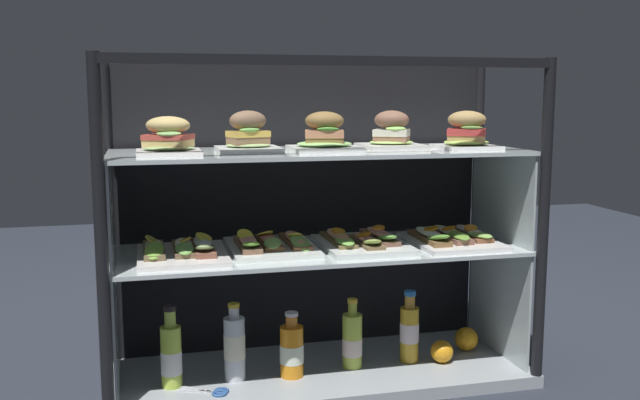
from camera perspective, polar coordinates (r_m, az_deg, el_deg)
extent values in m
cube|color=#272C36|center=(2.31, 0.00, -14.33)|extent=(6.00, 6.00, 0.02)
cube|color=#9EA6AA|center=(2.30, 0.00, -13.66)|extent=(1.28, 0.47, 0.04)
cylinder|color=black|center=(1.89, -17.05, -3.82)|extent=(0.03, 0.03, 0.99)
cylinder|color=black|center=(2.21, 17.38, -2.12)|extent=(0.03, 0.03, 0.99)
cylinder|color=black|center=(2.32, -16.52, -1.59)|extent=(0.03, 0.03, 0.99)
cylinder|color=black|center=(2.58, 12.37, -0.44)|extent=(0.03, 0.03, 0.99)
cube|color=black|center=(1.92, 1.61, 11.05)|extent=(1.25, 0.03, 0.03)
cube|color=black|center=(2.38, -1.35, -0.51)|extent=(1.22, 0.01, 0.95)
cube|color=silver|center=(2.17, -15.92, -9.64)|extent=(0.01, 0.40, 0.37)
cube|color=silver|center=(2.44, 14.03, -7.54)|extent=(0.01, 0.40, 0.37)
cube|color=silver|center=(2.18, 0.00, -4.06)|extent=(1.23, 0.42, 0.01)
cube|color=silver|center=(2.09, -16.29, -0.75)|extent=(0.01, 0.40, 0.29)
cube|color=silver|center=(2.37, 14.32, 0.38)|extent=(0.01, 0.40, 0.29)
cube|color=silver|center=(2.14, 0.00, 3.83)|extent=(1.23, 0.42, 0.01)
cube|color=white|center=(2.03, -11.99, 3.74)|extent=(0.18, 0.18, 0.01)
ellipsoid|color=#94BB72|center=(2.03, -12.00, 4.12)|extent=(0.14, 0.12, 0.01)
cube|color=#E9C777|center=(2.03, -12.01, 4.45)|extent=(0.15, 0.13, 0.02)
cube|color=#C44A3D|center=(2.02, -12.02, 4.95)|extent=(0.15, 0.13, 0.01)
ellipsoid|color=#83B25F|center=(1.99, -11.99, 5.21)|extent=(0.08, 0.06, 0.02)
ellipsoid|color=tan|center=(2.02, -12.05, 5.86)|extent=(0.15, 0.14, 0.05)
cube|color=white|center=(2.08, -5.75, 4.03)|extent=(0.18, 0.18, 0.01)
ellipsoid|color=#9ABA74|center=(2.08, -5.75, 4.40)|extent=(0.13, 0.11, 0.01)
cube|color=#8F6C50|center=(2.08, -5.76, 4.73)|extent=(0.13, 0.10, 0.02)
cube|color=#E5BB4E|center=(2.08, -5.77, 5.28)|extent=(0.13, 0.10, 0.02)
ellipsoid|color=#6BAA4B|center=(2.05, -5.64, 5.59)|extent=(0.07, 0.04, 0.01)
ellipsoid|color=brown|center=(2.08, -5.78, 6.32)|extent=(0.13, 0.10, 0.06)
cube|color=white|center=(2.11, 0.36, 4.11)|extent=(0.20, 0.20, 0.01)
ellipsoid|color=#92D072|center=(2.10, 0.36, 4.52)|extent=(0.16, 0.14, 0.02)
cube|color=olive|center=(2.10, 0.36, 4.78)|extent=(0.13, 0.11, 0.02)
cube|color=tan|center=(2.10, 0.36, 5.30)|extent=(0.13, 0.12, 0.02)
ellipsoid|color=#51953A|center=(2.06, 0.63, 5.66)|extent=(0.07, 0.05, 0.02)
ellipsoid|color=brown|center=(2.10, 0.36, 6.34)|extent=(0.13, 0.12, 0.05)
cube|color=white|center=(2.22, 5.71, 4.29)|extent=(0.19, 0.19, 0.01)
ellipsoid|color=#A5D369|center=(2.22, 5.72, 4.63)|extent=(0.14, 0.12, 0.01)
cube|color=#95654E|center=(2.22, 5.72, 4.88)|extent=(0.13, 0.12, 0.02)
cube|color=beige|center=(2.22, 5.73, 5.37)|extent=(0.13, 0.13, 0.02)
ellipsoid|color=#95D161|center=(2.18, 6.06, 5.70)|extent=(0.07, 0.06, 0.02)
ellipsoid|color=brown|center=(2.21, 5.75, 6.38)|extent=(0.13, 0.13, 0.06)
cube|color=white|center=(2.23, 11.59, 4.17)|extent=(0.17, 0.17, 0.01)
ellipsoid|color=#A7CD5D|center=(2.23, 11.60, 4.54)|extent=(0.14, 0.12, 0.02)
cube|color=tan|center=(2.23, 11.61, 4.82)|extent=(0.13, 0.12, 0.02)
cube|color=#C33A37|center=(2.23, 11.62, 5.33)|extent=(0.14, 0.12, 0.02)
ellipsoid|color=olive|center=(2.20, 12.02, 5.66)|extent=(0.07, 0.06, 0.01)
ellipsoid|color=#9F804C|center=(2.23, 11.65, 6.30)|extent=(0.14, 0.12, 0.05)
cube|color=white|center=(2.10, -10.94, -4.33)|extent=(0.25, 0.32, 0.01)
cube|color=brown|center=(2.12, -13.13, -3.91)|extent=(0.06, 0.22, 0.02)
ellipsoid|color=#78AE3C|center=(2.05, -13.10, -3.93)|extent=(0.06, 0.12, 0.04)
ellipsoid|color=#E6F2CE|center=(2.11, -13.14, -3.53)|extent=(0.05, 0.18, 0.01)
cylinder|color=#F4D54C|center=(2.14, -13.22, -3.15)|extent=(0.05, 0.06, 0.03)
cube|color=brown|center=(2.12, -10.84, -3.84)|extent=(0.06, 0.21, 0.02)
ellipsoid|color=#72AA4E|center=(2.05, -10.75, -3.82)|extent=(0.05, 0.11, 0.03)
ellipsoid|color=#F3E2CA|center=(2.11, -10.86, -3.45)|extent=(0.05, 0.17, 0.01)
cylinder|color=yellow|center=(2.12, -10.74, -3.14)|extent=(0.05, 0.05, 0.02)
cube|color=brown|center=(2.12, -9.36, -3.75)|extent=(0.06, 0.24, 0.02)
ellipsoid|color=#9BBC72|center=(2.05, -9.20, -3.78)|extent=(0.07, 0.13, 0.05)
ellipsoid|color=silver|center=(2.12, -9.37, -3.32)|extent=(0.05, 0.19, 0.02)
cylinder|color=yellow|center=(2.13, -9.26, -2.94)|extent=(0.07, 0.07, 0.03)
cube|color=white|center=(2.17, -3.92, -3.79)|extent=(0.25, 0.32, 0.01)
cube|color=brown|center=(2.14, -5.80, -3.56)|extent=(0.06, 0.22, 0.02)
ellipsoid|color=#6DAD3A|center=(2.07, -5.55, -3.55)|extent=(0.07, 0.12, 0.04)
ellipsoid|color=#EF9C8B|center=(2.14, -5.81, -3.15)|extent=(0.05, 0.17, 0.02)
cylinder|color=yellow|center=(2.15, -6.01, -2.80)|extent=(0.06, 0.06, 0.03)
cube|color=brown|center=(2.18, -4.11, -3.39)|extent=(0.06, 0.22, 0.01)
ellipsoid|color=#91C45E|center=(2.11, -3.81, -3.43)|extent=(0.07, 0.12, 0.03)
ellipsoid|color=#F0957C|center=(2.17, -4.12, -3.06)|extent=(0.05, 0.17, 0.01)
cylinder|color=yellow|center=(2.19, -4.41, -2.68)|extent=(0.07, 0.06, 0.02)
cube|color=brown|center=(2.19, -2.00, -3.31)|extent=(0.06, 0.24, 0.01)
ellipsoid|color=#86BA58|center=(2.12, -1.60, -3.39)|extent=(0.07, 0.12, 0.05)
ellipsoid|color=#F3A886|center=(2.19, -2.00, -2.95)|extent=(0.05, 0.19, 0.02)
cylinder|color=yellow|center=(2.15, -1.99, -2.84)|extent=(0.04, 0.04, 0.02)
cube|color=white|center=(2.20, 3.44, -3.60)|extent=(0.25, 0.32, 0.02)
cube|color=brown|center=(2.20, 1.45, -3.18)|extent=(0.06, 0.24, 0.01)
ellipsoid|color=#7ABA4B|center=(2.13, 1.98, -3.27)|extent=(0.05, 0.12, 0.02)
ellipsoid|color=#EDA878|center=(2.20, 1.45, -2.80)|extent=(0.05, 0.19, 0.02)
cylinder|color=orange|center=(2.19, 1.49, -2.49)|extent=(0.06, 0.06, 0.02)
cube|color=brown|center=(2.18, 3.65, -3.34)|extent=(0.06, 0.21, 0.01)
ellipsoid|color=#96B44E|center=(2.11, 4.18, -3.38)|extent=(0.07, 0.11, 0.04)
ellipsoid|color=#E4967B|center=(2.17, 3.65, -3.04)|extent=(0.05, 0.17, 0.01)
cylinder|color=orange|center=(2.18, 3.52, -2.77)|extent=(0.05, 0.05, 0.02)
cube|color=brown|center=(2.24, 4.75, -2.99)|extent=(0.06, 0.24, 0.01)
ellipsoid|color=#6FB54B|center=(2.17, 5.36, -3.01)|extent=(0.06, 0.12, 0.04)
ellipsoid|color=#EB997F|center=(2.23, 4.75, -2.61)|extent=(0.05, 0.19, 0.02)
cylinder|color=orange|center=(2.25, 4.71, -2.24)|extent=(0.05, 0.05, 0.01)
cube|color=white|center=(2.29, 10.46, -3.27)|extent=(0.25, 0.32, 0.01)
cube|color=brown|center=(2.26, 8.70, -3.00)|extent=(0.06, 0.23, 0.02)
ellipsoid|color=#5B9B35|center=(2.19, 9.39, -2.98)|extent=(0.07, 0.12, 0.04)
ellipsoid|color=#E3EFCF|center=(2.25, 8.70, -2.59)|extent=(0.05, 0.18, 0.02)
cylinder|color=orange|center=(2.25, 8.87, -2.27)|extent=(0.05, 0.05, 0.01)
cube|color=brown|center=(2.31, 10.22, -2.78)|extent=(0.06, 0.25, 0.02)
ellipsoid|color=#6A9B38|center=(2.24, 11.02, -2.79)|extent=(0.06, 0.13, 0.02)
ellipsoid|color=#ECEEC9|center=(2.31, 10.23, -2.43)|extent=(0.05, 0.20, 0.01)
cylinder|color=orange|center=(2.30, 10.24, -2.23)|extent=(0.05, 0.05, 0.02)
cube|color=brown|center=(2.34, 11.84, -2.72)|extent=(0.06, 0.23, 0.01)
ellipsoid|color=#8ABD54|center=(2.28, 12.59, -2.73)|extent=(0.07, 0.12, 0.02)
ellipsoid|color=silver|center=(2.33, 11.85, -2.37)|extent=(0.05, 0.18, 0.02)
cylinder|color=orange|center=(2.31, 11.94, -2.20)|extent=(0.06, 0.06, 0.02)
cylinder|color=#B5D144|center=(2.17, -11.79, -12.15)|extent=(0.06, 0.06, 0.18)
cylinder|color=white|center=(2.17, -11.78, -12.57)|extent=(0.06, 0.06, 0.07)
cylinder|color=#B1CE48|center=(2.13, -11.89, -9.26)|extent=(0.03, 0.03, 0.05)
cylinder|color=black|center=(2.12, -11.91, -8.43)|extent=(0.04, 0.04, 0.02)
cylinder|color=silver|center=(2.19, -6.84, -11.72)|extent=(0.06, 0.06, 0.19)
cylinder|color=white|center=(2.18, -6.84, -11.50)|extent=(0.06, 0.06, 0.07)
cylinder|color=silver|center=(2.15, -6.89, -8.92)|extent=(0.03, 0.03, 0.03)
cylinder|color=gold|center=(2.14, -6.90, -8.35)|extent=(0.04, 0.04, 0.01)
cylinder|color=orange|center=(2.20, -2.27, -11.99)|extent=(0.07, 0.07, 0.15)
cylinder|color=white|center=(2.20, -2.27, -12.14)|extent=(0.07, 0.07, 0.06)
cylinder|color=orange|center=(2.17, -2.29, -9.65)|extent=(0.04, 0.04, 0.03)
cylinder|color=silver|center=(2.16, -2.29, -9.09)|extent=(0.04, 0.04, 0.01)
cylinder|color=#BCD448|center=(2.27, 2.59, -11.17)|extent=(0.06, 0.06, 0.17)
cylinder|color=#F4DCCE|center=(2.28, 2.58, -11.61)|extent=(0.06, 0.06, 0.05)
cylinder|color=#C1D142|center=(2.24, 2.60, -8.69)|extent=(0.03, 0.03, 0.04)
cylinder|color=gold|center=(2.23, 2.61, -8.07)|extent=(0.03, 0.03, 0.01)
cylinder|color=gold|center=(2.33, 7.14, -10.60)|extent=(0.06, 0.06, 0.18)
cylinder|color=white|center=(2.33, 7.14, -10.43)|extent=(0.06, 0.06, 0.06)
cylinder|color=gold|center=(2.30, 7.19, -8.05)|extent=(0.03, 0.03, 0.04)
cylinder|color=#286AB4|center=(2.29, 7.20, -7.39)|extent=(0.04, 0.04, 0.02)
sphere|color=orange|center=(2.35, 9.71, -11.83)|extent=(0.07, 0.07, 0.07)
sphere|color=orange|center=(2.47, 11.60, -10.81)|extent=(0.08, 0.08, 0.08)
cube|color=silver|center=(2.15, -10.05, -14.79)|extent=(0.10, 0.04, 0.00)
torus|color=#305397|center=(2.13, -7.87, -14.87)|extent=(0.05, 0.05, 0.01)
cube|color=silver|center=(2.16, -9.92, -14.67)|extent=(0.09, 0.07, 0.00)
torus|color=#2D5998|center=(2.12, -8.03, -15.03)|extent=(0.06, 0.06, 0.01)
cylinder|color=silver|center=(2.14, -9.10, -14.80)|extent=(0.01, 0.01, 0.01)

